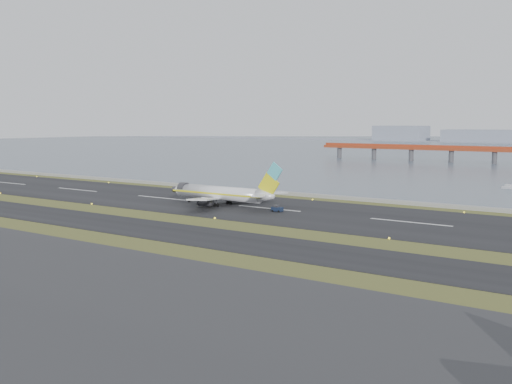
{
  "coord_description": "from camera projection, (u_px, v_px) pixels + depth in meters",
  "views": [
    {
      "loc": [
        97.75,
        -109.08,
        23.29
      ],
      "look_at": [
        1.6,
        22.0,
        5.33
      ],
      "focal_mm": 45.0,
      "sensor_mm": 36.0,
      "label": 1
    }
  ],
  "objects": [
    {
      "name": "ground",
      "position": [
        194.0,
        223.0,
        147.44
      ],
      "size": [
        1000.0,
        1000.0,
        0.0
      ],
      "primitive_type": "plane",
      "color": "#354A1A",
      "rests_on": "ground"
    },
    {
      "name": "workboat_near",
      "position": [
        512.0,
        188.0,
        221.19
      ],
      "size": [
        6.9,
        2.68,
        1.64
      ],
      "rotation": [
        0.0,
        0.0,
        -0.08
      ],
      "color": "#BABABF",
      "rests_on": "ground"
    },
    {
      "name": "runway_strip",
      "position": [
        269.0,
        209.0,
        171.48
      ],
      "size": [
        1000.0,
        45.0,
        0.1
      ],
      "primitive_type": "cube",
      "color": "black",
      "rests_on": "ground"
    },
    {
      "name": "taxiway_strip",
      "position": [
        157.0,
        230.0,
        137.82
      ],
      "size": [
        1000.0,
        18.0,
        0.1
      ],
      "primitive_type": "cube",
      "color": "black",
      "rests_on": "ground"
    },
    {
      "name": "pushback_tug",
      "position": [
        277.0,
        209.0,
        164.98
      ],
      "size": [
        2.86,
        1.72,
        1.81
      ],
      "rotation": [
        0.0,
        0.0,
        0.02
      ],
      "color": "#141F37",
      "rests_on": "ground"
    },
    {
      "name": "airliner",
      "position": [
        223.0,
        194.0,
        176.79
      ],
      "size": [
        38.52,
        32.89,
        12.8
      ],
      "color": "white",
      "rests_on": "ground"
    },
    {
      "name": "seawall",
      "position": [
        325.0,
        196.0,
        195.47
      ],
      "size": [
        1000.0,
        2.5,
        1.0
      ],
      "primitive_type": "cube",
      "color": "gray",
      "rests_on": "ground"
    }
  ]
}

